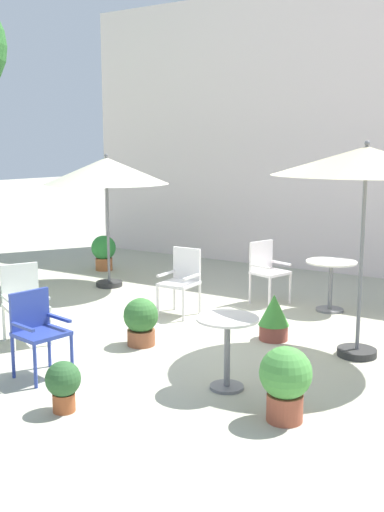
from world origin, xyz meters
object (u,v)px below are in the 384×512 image
at_px(patio_chair_0, 182,277).
at_px(potted_plant_5, 285,380).
at_px(patio_chair_1, 37,326).
at_px(patio_umbrella_0, 107,172).
at_px(potted_plant_3, 104,251).
at_px(patio_umbrella_1, 366,164).
at_px(cafe_table_0, 331,276).
at_px(patio_chair_3, 24,298).
at_px(cafe_table_1, 227,340).
at_px(potted_plant_0, 274,317).
at_px(potted_plant_1, 141,320).
at_px(potted_plant_7, 63,383).
at_px(patio_chair_2, 266,267).

relative_size(patio_chair_0, potted_plant_5, 1.40).
relative_size(patio_chair_1, potted_plant_5, 1.33).
height_order(patio_umbrella_0, potted_plant_3, patio_umbrella_0).
height_order(patio_umbrella_1, cafe_table_0, patio_umbrella_1).
height_order(patio_chair_0, patio_chair_3, patio_chair_3).
height_order(patio_chair_1, potted_plant_5, patio_chair_1).
height_order(cafe_table_1, potted_plant_0, cafe_table_1).
height_order(patio_chair_0, potted_plant_0, patio_chair_0).
relative_size(patio_umbrella_0, patio_chair_0, 2.38).
xyz_separation_m(potted_plant_1, potted_plant_5, (2.27, -0.96, 0.07)).
relative_size(cafe_table_1, potted_plant_1, 1.26).
bearing_deg(cafe_table_0, patio_chair_1, -112.28).
relative_size(patio_chair_1, potted_plant_1, 1.54).
relative_size(cafe_table_0, patio_chair_3, 0.78).
xyz_separation_m(patio_umbrella_0, potted_plant_3, (-0.96, 0.98, -1.54)).
relative_size(cafe_table_0, potted_plant_1, 1.28).
distance_m(potted_plant_5, potted_plant_7, 1.94).
bearing_deg(patio_umbrella_1, patio_chair_0, 171.45).
bearing_deg(patio_chair_0, patio_umbrella_0, 158.79).
height_order(patio_umbrella_1, potted_plant_1, patio_umbrella_1).
relative_size(patio_umbrella_1, potted_plant_7, 5.16).
distance_m(patio_chair_1, potted_plant_0, 2.83).
xyz_separation_m(cafe_table_1, patio_chair_2, (-1.14, 3.21, 0.05)).
distance_m(cafe_table_0, patio_chair_1, 4.34).
bearing_deg(patio_umbrella_1, patio_chair_3, -155.13).
bearing_deg(patio_chair_2, patio_umbrella_1, -40.03).
distance_m(cafe_table_0, potted_plant_1, 3.00).
bearing_deg(patio_umbrella_0, potted_plant_3, 134.39).
relative_size(cafe_table_1, patio_chair_3, 0.77).
distance_m(patio_chair_2, patio_chair_3, 3.64).
distance_m(patio_umbrella_0, patio_chair_3, 3.30).
bearing_deg(potted_plant_7, potted_plant_1, 106.49).
relative_size(patio_chair_2, patio_chair_3, 0.99).
height_order(cafe_table_0, potted_plant_1, cafe_table_0).
height_order(potted_plant_0, potted_plant_5, potted_plant_5).
height_order(patio_chair_2, potted_plant_0, patio_chair_2).
relative_size(patio_umbrella_0, patio_chair_1, 2.52).
distance_m(cafe_table_1, potted_plant_1, 1.64).
bearing_deg(patio_chair_0, potted_plant_5, -41.97).
bearing_deg(patio_umbrella_1, cafe_table_0, 119.12).
bearing_deg(patio_umbrella_1, patio_chair_1, -137.65).
bearing_deg(potted_plant_3, patio_umbrella_1, -21.10).
relative_size(patio_umbrella_0, patio_chair_2, 2.38).
xyz_separation_m(patio_umbrella_1, potted_plant_0, (-1.04, 0.02, -1.85)).
xyz_separation_m(potted_plant_1, potted_plant_3, (-3.29, 3.15, 0.07)).
relative_size(patio_umbrella_0, potted_plant_3, 3.32).
height_order(cafe_table_1, patio_chair_1, patio_chair_1).
bearing_deg(cafe_table_1, patio_chair_3, -179.32).
xyz_separation_m(patio_umbrella_0, patio_chair_3, (1.06, -2.81, -1.38)).
height_order(patio_chair_1, potted_plant_7, patio_chair_1).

